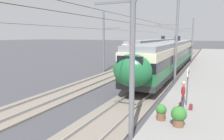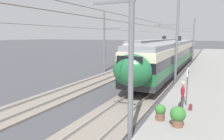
{
  "view_description": "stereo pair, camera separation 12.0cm",
  "coord_description": "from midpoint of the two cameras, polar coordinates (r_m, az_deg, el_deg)",
  "views": [
    {
      "loc": [
        -15.43,
        -3.62,
        4.58
      ],
      "look_at": [
        -0.98,
        3.2,
        1.97
      ],
      "focal_mm": 33.6,
      "sensor_mm": 36.0,
      "label": 1
    },
    {
      "loc": [
        -15.38,
        -3.73,
        4.58
      ],
      "look_at": [
        -0.98,
        3.2,
        1.97
      ],
      "focal_mm": 33.6,
      "sensor_mm": 36.0,
      "label": 2
    }
  ],
  "objects": [
    {
      "name": "train_near_platform",
      "position": [
        28.54,
        15.65,
        4.22
      ],
      "size": [
        31.38,
        2.99,
        4.27
      ],
      "color": "#2D2D30",
      "rests_on": "track_near"
    },
    {
      "name": "track_near",
      "position": [
        16.74,
        7.87,
        -6.44
      ],
      "size": [
        120.0,
        3.0,
        0.28
      ],
      "color": "slate",
      "rests_on": "ground"
    },
    {
      "name": "track_far",
      "position": [
        19.11,
        -8.46,
        -4.47
      ],
      "size": [
        120.0,
        3.0,
        0.28
      ],
      "color": "slate",
      "rests_on": "ground"
    },
    {
      "name": "platform_sign",
      "position": [
        13.39,
        19.7,
        -2.07
      ],
      "size": [
        0.7,
        0.08,
        2.31
      ],
      "color": "#59595B",
      "rests_on": "platform_slab"
    },
    {
      "name": "train_far_track",
      "position": [
        45.42,
        12.11,
        6.11
      ],
      "size": [
        34.65,
        2.85,
        4.27
      ],
      "color": "#2D2D30",
      "rests_on": "track_far"
    },
    {
      "name": "potted_plant_by_shelter",
      "position": [
        11.0,
        12.92,
        -10.89
      ],
      "size": [
        0.54,
        0.54,
        0.81
      ],
      "color": "brown",
      "rests_on": "platform_slab"
    },
    {
      "name": "handbag_beside_passenger",
      "position": [
        13.22,
        17.9,
        -9.1
      ],
      "size": [
        0.32,
        0.18,
        0.39
      ],
      "color": "#472D1E",
      "rests_on": "platform_slab"
    },
    {
      "name": "potted_plant_platform_edge",
      "position": [
        10.46,
        17.38,
        -11.6
      ],
      "size": [
        0.73,
        0.73,
        0.97
      ],
      "color": "brown",
      "rests_on": "platform_slab"
    },
    {
      "name": "handbag_near_sign",
      "position": [
        13.05,
        20.41,
        -9.43
      ],
      "size": [
        0.32,
        0.18,
        0.41
      ],
      "color": "maroon",
      "rests_on": "platform_slab"
    },
    {
      "name": "catenary_mast_mid",
      "position": [
        20.97,
        16.69,
        8.05
      ],
      "size": [
        40.52,
        1.97,
        8.32
      ],
      "color": "slate",
      "rests_on": "ground"
    },
    {
      "name": "catenary_mast_west",
      "position": [
        9.06,
        4.44,
        4.18
      ],
      "size": [
        40.52,
        1.97,
        7.12
      ],
      "color": "slate",
      "rests_on": "ground"
    },
    {
      "name": "passenger_walking",
      "position": [
        12.58,
        18.5,
        -6.22
      ],
      "size": [
        0.53,
        0.22,
        1.69
      ],
      "color": "#383842",
      "rests_on": "platform_slab"
    },
    {
      "name": "catenary_mast_east",
      "position": [
        39.06,
        20.78,
        7.76
      ],
      "size": [
        40.52,
        1.97,
        7.56
      ],
      "color": "slate",
      "rests_on": "ground"
    },
    {
      "name": "catenary_mast_far_side",
      "position": [
        26.72,
        -2.12,
        7.87
      ],
      "size": [
        40.52,
        2.36,
        7.53
      ],
      "color": "slate",
      "rests_on": "ground"
    },
    {
      "name": "platform_slab",
      "position": [
        16.04,
        27.68,
        -7.7
      ],
      "size": [
        120.0,
        7.23,
        0.38
      ],
      "primitive_type": "cube",
      "color": "gray",
      "rests_on": "ground"
    },
    {
      "name": "ground_plane",
      "position": [
        16.48,
        11.49,
        -7.04
      ],
      "size": [
        400.0,
        400.0,
        0.0
      ],
      "primitive_type": "plane",
      "color": "#424247"
    }
  ]
}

